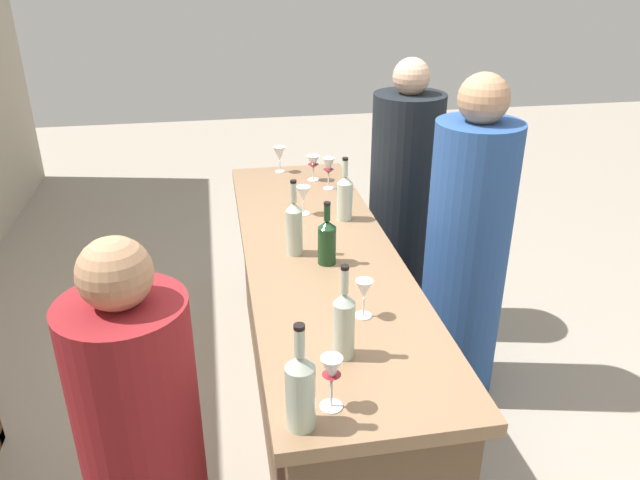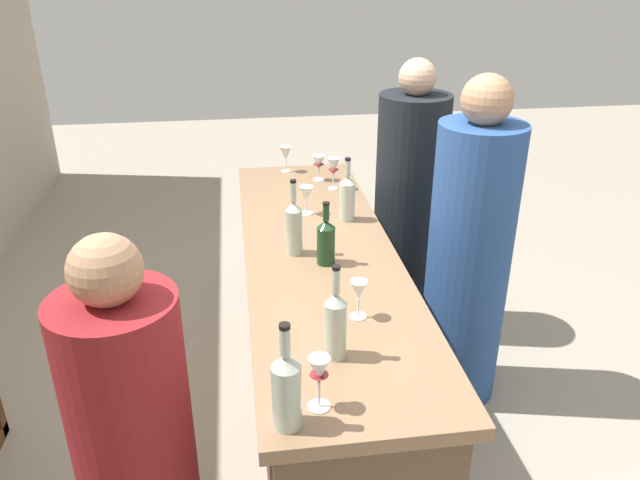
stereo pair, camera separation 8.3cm
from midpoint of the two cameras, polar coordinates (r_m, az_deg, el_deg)
name	(u,v)px [view 1 (the left image)]	position (r m, az deg, el deg)	size (l,w,h in m)	color
ground_plane	(320,415)	(3.21, -0.77, -15.89)	(12.00, 12.00, 0.00)	#9E9384
bar_counter	(320,338)	(2.93, -0.82, -9.02)	(2.32, 0.65, 0.92)	brown
wine_bottle_leftmost_clear_pale	(300,389)	(1.71, -3.26, -13.58)	(0.08, 0.08, 0.33)	#B7C6B2
wine_bottle_second_left_clear_pale	(344,323)	(1.97, 1.00, -7.66)	(0.07, 0.07, 0.33)	#B7C6B2
wine_bottle_center_olive_green	(327,241)	(2.54, -0.29, -0.06)	(0.08, 0.08, 0.27)	#193D1E
wine_bottle_second_right_clear_pale	(294,227)	(2.62, -3.30, 1.24)	(0.07, 0.07, 0.34)	#B7C6B2
wine_bottle_rightmost_clear_pale	(345,196)	(2.96, 1.48, 4.04)	(0.08, 0.08, 0.31)	#B7C6B2
wine_glass_near_left	(329,168)	(3.35, 0.08, 6.70)	(0.07, 0.07, 0.17)	white
wine_glass_near_center	(313,163)	(3.49, -1.32, 7.08)	(0.07, 0.07, 0.14)	white
wine_glass_near_right	(364,291)	(2.18, 2.98, -4.73)	(0.06, 0.06, 0.15)	white
wine_glass_far_left	(303,195)	(3.03, -2.34, 4.17)	(0.07, 0.07, 0.14)	white
wine_glass_far_center	(279,154)	(3.64, -4.42, 7.88)	(0.07, 0.07, 0.15)	white
wine_glass_far_right	(332,373)	(1.77, -0.31, -12.21)	(0.07, 0.07, 0.17)	white
person_left_guest	(403,213)	(3.58, 7.00, 2.47)	(0.46, 0.46, 1.61)	black
person_center_guest	(465,258)	(3.07, 12.52, -1.67)	(0.44, 0.44, 1.64)	#284C8C
person_right_guest	(145,460)	(2.17, -16.97, -18.82)	(0.49, 0.49, 1.43)	maroon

